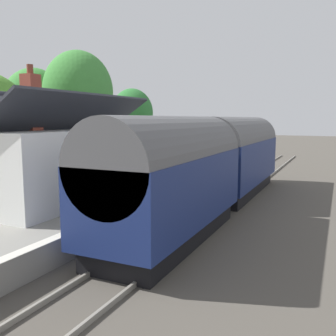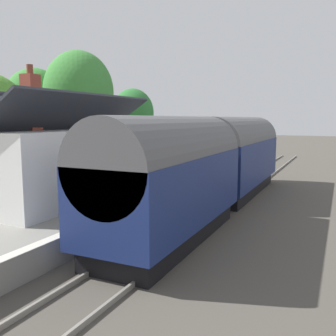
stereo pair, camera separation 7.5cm
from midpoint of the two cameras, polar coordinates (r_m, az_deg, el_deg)
name	(u,v)px [view 2 (the right image)]	position (r m, az deg, el deg)	size (l,w,h in m)	color
ground_plane	(203,203)	(18.97, 5.59, -5.31)	(160.00, 160.00, 0.00)	#4C473F
platform	(138,189)	(20.46, -4.55, -3.19)	(32.00, 5.65, 0.81)	gray
platform_edge_coping	(182,185)	(19.22, 2.30, -2.61)	(32.00, 0.36, 0.02)	beige
rail_near	(235,204)	(18.49, 10.35, -5.52)	(52.00, 0.08, 0.14)	gray
rail_far	(207,202)	(18.90, 6.11, -5.15)	(52.00, 0.08, 0.14)	gray
train	(215,162)	(17.32, 7.30, 0.87)	(18.08, 2.73, 4.32)	black
station_building	(58,162)	(16.39, -16.46, 0.93)	(8.20, 4.30, 5.45)	white
bench_near_building	(197,158)	(27.74, 4.56, 1.51)	(1.41, 0.45, 0.88)	brown
bench_by_lamp	(153,171)	(21.02, -2.24, -0.44)	(1.41, 0.47, 0.88)	brown
planter_under_sign	(225,157)	(29.33, 8.87, 1.73)	(0.59, 0.59, 0.86)	#9E5138
planter_edge_near	(195,168)	(22.64, 4.27, 0.05)	(0.48, 0.48, 0.81)	teal
planter_corner_building	(153,166)	(23.97, -2.25, 0.34)	(0.45, 0.45, 0.75)	gray
planter_edge_far	(170,175)	(19.18, 0.41, -1.05)	(0.64, 0.64, 0.96)	#9E5138
planter_by_door	(206,157)	(28.83, 5.99, 1.75)	(0.58, 0.58, 0.93)	black
lamp_post_platform	(189,136)	(21.41, 3.37, 4.94)	(0.32, 0.50, 3.44)	black
station_sign_board	(207,152)	(24.88, 6.14, 2.43)	(0.96, 0.06, 1.57)	black
tree_behind_building	(36,107)	(30.45, -19.57, 8.90)	(5.03, 4.80, 8.03)	#4C3828
tree_far_left	(133,113)	(36.04, -5.39, 8.43)	(3.73, 4.10, 7.07)	#4C3828
tree_distant	(79,92)	(27.52, -13.48, 11.27)	(4.80, 4.96, 8.98)	#4C3828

